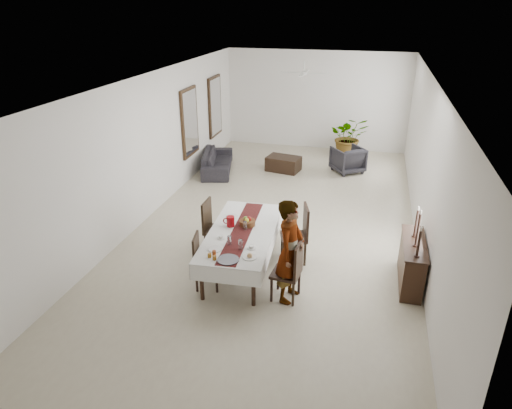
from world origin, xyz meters
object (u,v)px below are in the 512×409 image
(red_pitcher, at_px, (230,221))
(woman, at_px, (290,251))
(sideboard_body, at_px, (411,264))
(sofa, at_px, (217,161))
(dining_table_top, at_px, (242,233))

(red_pitcher, xyz_separation_m, woman, (1.30, -0.89, 0.04))
(sideboard_body, height_order, sofa, sideboard_body)
(dining_table_top, relative_size, red_pitcher, 12.00)
(red_pitcher, height_order, woman, woman)
(woman, bearing_deg, red_pitcher, 65.52)
(red_pitcher, relative_size, sideboard_body, 0.15)
(sideboard_body, bearing_deg, red_pitcher, -178.53)
(sofa, bearing_deg, dining_table_top, -170.37)
(red_pitcher, relative_size, sofa, 0.10)
(dining_table_top, height_order, sofa, dining_table_top)
(red_pitcher, bearing_deg, dining_table_top, -27.39)
(sofa, bearing_deg, woman, -164.71)
(dining_table_top, relative_size, sideboard_body, 1.81)
(dining_table_top, distance_m, woman, 1.29)
(sideboard_body, bearing_deg, sofa, 137.80)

